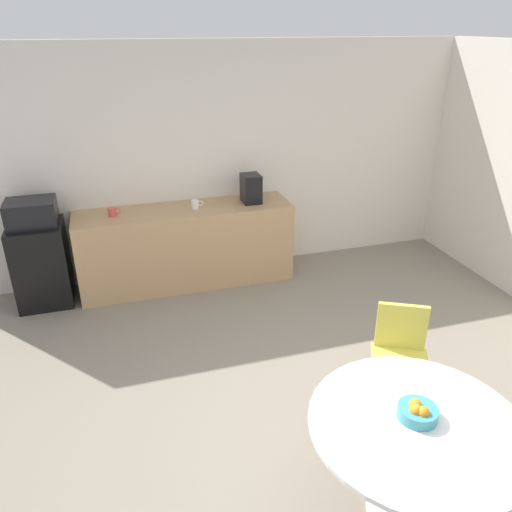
{
  "coord_description": "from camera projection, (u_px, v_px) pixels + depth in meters",
  "views": [
    {
      "loc": [
        -1.16,
        -2.51,
        2.75
      ],
      "look_at": [
        -0.05,
        1.15,
        0.95
      ],
      "focal_mm": 35.0,
      "sensor_mm": 36.0,
      "label": 1
    }
  ],
  "objects": [
    {
      "name": "ground_plane",
      "position": [
        308.0,
        437.0,
        3.65
      ],
      "size": [
        6.0,
        6.0,
        0.0
      ],
      "primitive_type": "plane",
      "color": "gray"
    },
    {
      "name": "wall_back",
      "position": [
        213.0,
        162.0,
        5.69
      ],
      "size": [
        6.0,
        0.1,
        2.6
      ],
      "primitive_type": "cube",
      "color": "silver",
      "rests_on": "ground_plane"
    },
    {
      "name": "counter_block",
      "position": [
        187.0,
        246.0,
        5.64
      ],
      "size": [
        2.37,
        0.6,
        0.9
      ],
      "primitive_type": "cube",
      "color": "tan",
      "rests_on": "ground_plane"
    },
    {
      "name": "fruit_bowl",
      "position": [
        417.0,
        412.0,
        2.8
      ],
      "size": [
        0.23,
        0.23,
        0.11
      ],
      "color": "teal",
      "rests_on": "round_table"
    },
    {
      "name": "mug_green",
      "position": [
        195.0,
        204.0,
        5.44
      ],
      "size": [
        0.13,
        0.08,
        0.09
      ],
      "color": "white",
      "rests_on": "counter_block"
    },
    {
      "name": "coffee_maker",
      "position": [
        251.0,
        188.0,
        5.58
      ],
      "size": [
        0.2,
        0.24,
        0.32
      ],
      "primitive_type": "cube",
      "color": "black",
      "rests_on": "counter_block"
    },
    {
      "name": "round_table",
      "position": [
        415.0,
        438.0,
        2.83
      ],
      "size": [
        1.22,
        1.22,
        0.72
      ],
      "color": "silver",
      "rests_on": "ground_plane"
    },
    {
      "name": "chair_yellow",
      "position": [
        400.0,
        346.0,
        3.78
      ],
      "size": [
        0.57,
        0.57,
        0.83
      ],
      "color": "silver",
      "rests_on": "ground_plane"
    },
    {
      "name": "microwave",
      "position": [
        31.0,
        213.0,
        5.0
      ],
      "size": [
        0.48,
        0.38,
        0.26
      ],
      "primitive_type": "cube",
      "color": "black",
      "rests_on": "mini_fridge"
    },
    {
      "name": "mug_white",
      "position": [
        255.0,
        199.0,
        5.59
      ],
      "size": [
        0.13,
        0.08,
        0.09
      ],
      "color": "black",
      "rests_on": "counter_block"
    },
    {
      "name": "mini_fridge",
      "position": [
        42.0,
        264.0,
        5.24
      ],
      "size": [
        0.54,
        0.54,
        0.89
      ],
      "primitive_type": "cube",
      "color": "black",
      "rests_on": "ground_plane"
    },
    {
      "name": "mug_red",
      "position": [
        112.0,
        212.0,
        5.22
      ],
      "size": [
        0.13,
        0.08,
        0.09
      ],
      "color": "#D84C4C",
      "rests_on": "counter_block"
    }
  ]
}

